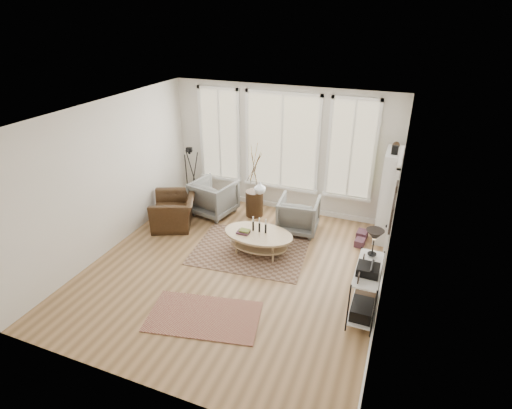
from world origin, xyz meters
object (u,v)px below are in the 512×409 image
at_px(armchair_right, 299,215).
at_px(side_table, 254,183).
at_px(bookcase, 388,195).
at_px(accent_chair, 174,211).
at_px(coffee_table, 258,237).
at_px(low_shelf, 366,285).
at_px(armchair_left, 214,197).

relative_size(armchair_right, side_table, 0.50).
bearing_deg(bookcase, accent_chair, -165.30).
height_order(coffee_table, armchair_right, armchair_right).
bearing_deg(armchair_right, coffee_table, 60.78).
xyz_separation_m(bookcase, low_shelf, (-0.06, -2.52, -0.44)).
relative_size(bookcase, armchair_right, 2.45).
bearing_deg(coffee_table, side_table, 113.93).
bearing_deg(armchair_right, bookcase, -171.97).
distance_m(armchair_left, accent_chair, 0.99).
xyz_separation_m(low_shelf, armchair_right, (-1.68, 2.12, -0.13)).
bearing_deg(armchair_left, low_shelf, 161.15).
bearing_deg(low_shelf, accent_chair, 162.25).
distance_m(low_shelf, coffee_table, 2.40).
bearing_deg(bookcase, armchair_left, -174.93).
bearing_deg(armchair_left, accent_chair, 66.23).
relative_size(low_shelf, coffee_table, 0.94).
bearing_deg(bookcase, armchair_right, -166.83).
xyz_separation_m(armchair_left, accent_chair, (-0.57, -0.81, -0.07)).
distance_m(armchair_left, armchair_right, 2.06).
bearing_deg(coffee_table, low_shelf, -24.52).
relative_size(bookcase, side_table, 1.21).
distance_m(coffee_table, armchair_left, 1.96).
relative_size(armchair_left, armchair_right, 1.07).
bearing_deg(armchair_left, coffee_table, 154.01).
height_order(low_shelf, armchair_left, low_shelf).
xyz_separation_m(bookcase, armchair_left, (-3.79, -0.34, -0.55)).
bearing_deg(side_table, bookcase, 1.52).
bearing_deg(armchair_right, accent_chair, 10.56).
bearing_deg(accent_chair, armchair_left, 120.62).
height_order(low_shelf, side_table, side_table).
bearing_deg(accent_chair, bookcase, 80.59).
height_order(bookcase, coffee_table, bookcase).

